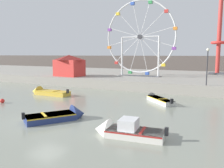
{
  "coord_description": "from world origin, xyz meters",
  "views": [
    {
      "loc": [
        11.68,
        -12.48,
        4.74
      ],
      "look_at": [
        0.33,
        9.79,
        1.58
      ],
      "focal_mm": 37.44,
      "sensor_mm": 36.0,
      "label": 1
    }
  ],
  "objects": [
    {
      "name": "mooring_buoy_orange",
      "position": [
        -8.13,
        2.67,
        0.22
      ],
      "size": [
        0.44,
        0.44,
        0.44
      ],
      "primitive_type": "sphere",
      "color": "red",
      "rests_on": "ground_plane"
    },
    {
      "name": "motorboat_white_red_stripe",
      "position": [
        6.19,
        -0.4,
        0.31
      ],
      "size": [
        4.46,
        2.0,
        1.57
      ],
      "rotation": [
        0.0,
        0.0,
        3.26
      ],
      "color": "silver",
      "rests_on": "ground_plane"
    },
    {
      "name": "drop_tower_red_tower",
      "position": [
        9.56,
        32.79,
        7.84
      ],
      "size": [
        2.8,
        2.8,
        16.14
      ],
      "color": "#BC332D",
      "rests_on": "quay_promenade"
    },
    {
      "name": "carnival_booth_red_striped",
      "position": [
        -11.35,
        17.66,
        3.05
      ],
      "size": [
        4.86,
        3.58,
        3.39
      ],
      "rotation": [
        0.0,
        0.0,
        -0.06
      ],
      "color": "red",
      "rests_on": "quay_promenade"
    },
    {
      "name": "ferris_wheel_white_frame",
      "position": [
        -1.37,
        22.85,
        7.3
      ],
      "size": [
        11.49,
        1.2,
        11.96
      ],
      "color": "silver",
      "rests_on": "quay_promenade"
    },
    {
      "name": "motorboat_pale_grey",
      "position": [
        5.09,
        10.46,
        0.24
      ],
      "size": [
        4.18,
        4.19,
        1.05
      ],
      "rotation": [
        0.0,
        0.0,
        2.35
      ],
      "color": "silver",
      "rests_on": "ground_plane"
    },
    {
      "name": "ground_plane",
      "position": [
        0.0,
        0.0,
        0.0
      ],
      "size": [
        240.0,
        240.0,
        0.0
      ],
      "primitive_type": "plane",
      "color": "gray"
    },
    {
      "name": "motorboat_navy_blue",
      "position": [
        0.8,
        0.75,
        0.26
      ],
      "size": [
        3.73,
        4.46,
        1.52
      ],
      "rotation": [
        0.0,
        0.0,
        0.97
      ],
      "color": "navy",
      "rests_on": "ground_plane"
    },
    {
      "name": "promenade_lamp_near",
      "position": [
        9.32,
        15.49,
        3.98
      ],
      "size": [
        0.32,
        0.32,
        4.14
      ],
      "color": "#2D2D33",
      "rests_on": "quay_promenade"
    },
    {
      "name": "distant_town_skyline",
      "position": [
        0.0,
        49.72,
        2.2
      ],
      "size": [
        140.0,
        3.0,
        4.4
      ],
      "primitive_type": "cube",
      "color": "#564C47",
      "rests_on": "ground_plane"
    },
    {
      "name": "quay_promenade",
      "position": [
        0.0,
        27.2,
        0.65
      ],
      "size": [
        110.0,
        24.24,
        1.29
      ],
      "primitive_type": "cube",
      "color": "gray",
      "rests_on": "ground_plane"
    },
    {
      "name": "motorboat_mustard_yellow",
      "position": [
        -7.78,
        8.4,
        0.28
      ],
      "size": [
        5.48,
        1.57,
        1.43
      ],
      "rotation": [
        0.0,
        0.0,
        3.15
      ],
      "color": "gold",
      "rests_on": "ground_plane"
    }
  ]
}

